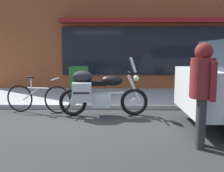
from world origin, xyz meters
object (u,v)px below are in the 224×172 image
object	(u,v)px
touring_motorcycle	(98,91)
sandwich_board_sign	(79,82)
parked_bicycle	(38,98)
pedestrian_walking	(202,83)

from	to	relation	value
touring_motorcycle	sandwich_board_sign	world-z (taller)	touring_motorcycle
touring_motorcycle	parked_bicycle	size ratio (longest dim) A/B	1.26
parked_bicycle	pedestrian_walking	xyz separation A→B (m)	(3.36, -2.30, 0.68)
pedestrian_walking	sandwich_board_sign	xyz separation A→B (m)	(-2.55, 3.88, -0.46)
touring_motorcycle	parked_bicycle	bearing A→B (deg)	168.88
parked_bicycle	sandwich_board_sign	xyz separation A→B (m)	(0.81, 1.58, 0.22)
pedestrian_walking	sandwich_board_sign	size ratio (longest dim) A/B	1.78
parked_bicycle	pedestrian_walking	size ratio (longest dim) A/B	1.01
pedestrian_walking	sandwich_board_sign	distance (m)	4.67
touring_motorcycle	pedestrian_walking	distance (m)	2.73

